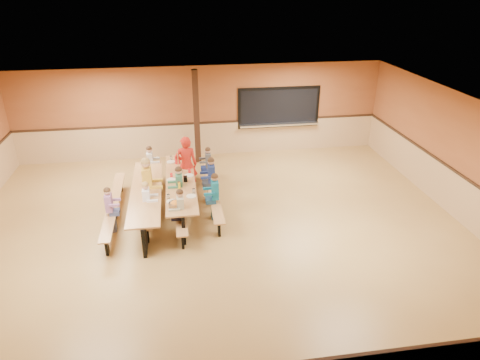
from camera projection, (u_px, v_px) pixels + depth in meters
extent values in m
plane|color=olive|center=(219.00, 232.00, 10.22)|extent=(12.00, 12.00, 0.00)
cube|color=brown|center=(202.00, 112.00, 14.04)|extent=(12.00, 0.04, 3.00)
cube|color=brown|center=(261.00, 348.00, 5.12)|extent=(12.00, 0.04, 3.00)
cube|color=brown|center=(462.00, 159.00, 10.40)|extent=(0.04, 10.00, 3.00)
cube|color=white|center=(216.00, 110.00, 8.93)|extent=(12.00, 10.00, 0.04)
cube|color=black|center=(279.00, 107.00, 14.35)|extent=(2.60, 0.06, 1.20)
cube|color=silver|center=(279.00, 124.00, 14.51)|extent=(2.70, 0.28, 0.06)
cube|color=black|center=(197.00, 118.00, 13.48)|extent=(0.18, 0.18, 3.00)
cube|color=#B37C47|center=(180.00, 182.00, 11.06)|extent=(0.75, 3.60, 0.04)
cube|color=black|center=(183.00, 225.00, 9.84)|extent=(0.08, 0.60, 0.70)
cube|color=black|center=(180.00, 170.00, 12.60)|extent=(0.08, 0.60, 0.70)
cube|color=#B37C47|center=(149.00, 194.00, 11.07)|extent=(0.26, 3.60, 0.04)
cube|color=black|center=(150.00, 201.00, 11.17)|extent=(0.06, 0.18, 0.41)
cube|color=#B37C47|center=(213.00, 189.00, 11.30)|extent=(0.26, 3.60, 0.04)
cube|color=black|center=(213.00, 197.00, 11.39)|extent=(0.06, 0.18, 0.41)
cube|color=#B37C47|center=(146.00, 191.00, 10.60)|extent=(0.75, 3.60, 0.04)
cube|color=black|center=(145.00, 237.00, 9.38)|extent=(0.08, 0.60, 0.70)
cube|color=black|center=(150.00, 178.00, 12.15)|extent=(0.08, 0.60, 0.70)
cube|color=#B37C47|center=(113.00, 203.00, 10.62)|extent=(0.26, 3.60, 0.04)
cube|color=black|center=(115.00, 211.00, 10.71)|extent=(0.06, 0.18, 0.41)
cube|color=#B37C47|center=(180.00, 198.00, 10.84)|extent=(0.26, 3.60, 0.04)
cube|color=black|center=(181.00, 206.00, 10.94)|extent=(0.06, 0.18, 0.41)
imported|color=red|center=(186.00, 165.00, 11.80)|extent=(0.61, 0.41, 1.65)
cylinder|color=red|center=(177.00, 160.00, 12.05)|extent=(0.16, 0.16, 0.22)
cube|color=black|center=(185.00, 179.00, 11.02)|extent=(0.10, 0.14, 0.13)
cylinder|color=yellow|center=(179.00, 186.00, 10.62)|extent=(0.06, 0.06, 0.17)
cylinder|color=#B2140F|center=(179.00, 185.00, 10.64)|extent=(0.06, 0.06, 0.17)
cube|color=black|center=(179.00, 171.00, 11.56)|extent=(0.16, 0.16, 0.06)
cube|color=#B37C47|center=(178.00, 161.00, 11.44)|extent=(0.02, 0.09, 0.50)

